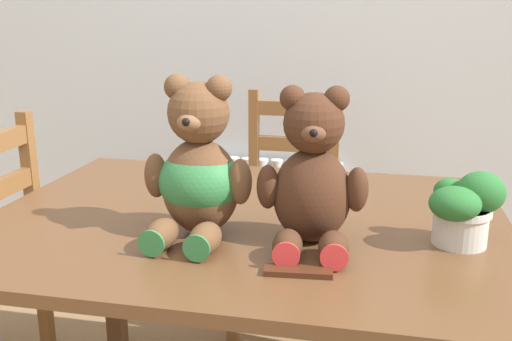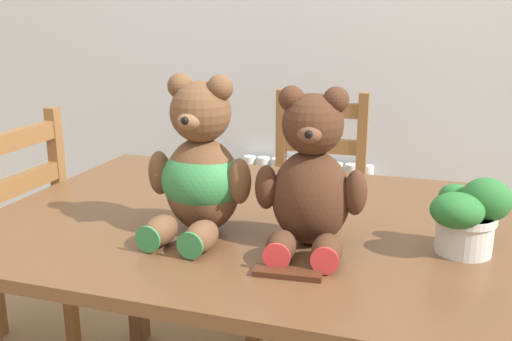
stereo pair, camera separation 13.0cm
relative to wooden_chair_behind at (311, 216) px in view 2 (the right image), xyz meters
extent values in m
cube|color=silver|center=(0.02, 0.46, 0.85)|extent=(8.00, 0.04, 2.60)
cylinder|color=silver|center=(-0.39, 0.39, -0.16)|extent=(0.06, 0.06, 0.58)
cylinder|color=silver|center=(-0.32, 0.39, -0.16)|extent=(0.06, 0.06, 0.58)
cylinder|color=silver|center=(-0.25, 0.39, -0.16)|extent=(0.06, 0.06, 0.58)
cylinder|color=silver|center=(-0.18, 0.39, -0.16)|extent=(0.06, 0.06, 0.58)
cylinder|color=silver|center=(-0.11, 0.39, -0.16)|extent=(0.06, 0.06, 0.58)
cylinder|color=silver|center=(-0.04, 0.39, -0.16)|extent=(0.06, 0.06, 0.58)
cylinder|color=silver|center=(0.03, 0.39, -0.16)|extent=(0.06, 0.06, 0.58)
cylinder|color=silver|center=(0.10, 0.39, -0.16)|extent=(0.06, 0.06, 0.58)
cylinder|color=silver|center=(0.17, 0.39, -0.16)|extent=(0.06, 0.06, 0.58)
cube|color=silver|center=(-0.11, 0.39, -0.43)|extent=(0.63, 0.10, 0.04)
cube|color=brown|center=(0.02, -0.83, 0.28)|extent=(1.33, 0.99, 0.03)
cube|color=brown|center=(-0.60, -0.38, -0.09)|extent=(0.06, 0.06, 0.71)
cube|color=brown|center=(0.63, -0.38, -0.09)|extent=(0.06, 0.06, 0.71)
cube|color=brown|center=(0.00, -0.05, -0.03)|extent=(0.38, 0.44, 0.03)
cube|color=brown|center=(0.17, -0.26, -0.25)|extent=(0.04, 0.04, 0.41)
cube|color=brown|center=(-0.17, -0.26, -0.25)|extent=(0.04, 0.04, 0.41)
cube|color=brown|center=(0.17, 0.15, 0.02)|extent=(0.04, 0.04, 0.94)
cube|color=brown|center=(-0.17, 0.15, 0.02)|extent=(0.04, 0.04, 0.94)
cube|color=brown|center=(0.00, 0.15, 0.42)|extent=(0.30, 0.03, 0.06)
cube|color=brown|center=(0.00, 0.15, 0.27)|extent=(0.30, 0.03, 0.06)
cube|color=brown|center=(-0.80, -0.52, 0.02)|extent=(0.04, 0.04, 0.94)
cube|color=brown|center=(-0.80, -0.72, 0.41)|extent=(0.03, 0.35, 0.06)
cube|color=brown|center=(-0.80, -0.72, 0.27)|extent=(0.03, 0.35, 0.06)
ellipsoid|color=brown|center=(-0.06, -0.96, 0.40)|extent=(0.19, 0.16, 0.23)
sphere|color=brown|center=(-0.06, -0.96, 0.58)|extent=(0.14, 0.14, 0.14)
sphere|color=brown|center=(-0.01, -0.96, 0.64)|extent=(0.06, 0.06, 0.06)
sphere|color=brown|center=(-0.11, -0.95, 0.64)|extent=(0.06, 0.06, 0.06)
ellipsoid|color=#8C5F3F|center=(-0.06, -1.01, 0.57)|extent=(0.06, 0.06, 0.04)
sphere|color=black|center=(-0.06, -1.04, 0.57)|extent=(0.02, 0.02, 0.02)
ellipsoid|color=brown|center=(0.04, -0.98, 0.43)|extent=(0.06, 0.06, 0.11)
ellipsoid|color=brown|center=(-0.17, -0.97, 0.43)|extent=(0.06, 0.06, 0.11)
ellipsoid|color=brown|center=(-0.02, -1.08, 0.32)|extent=(0.07, 0.12, 0.07)
cylinder|color=#337F42|center=(-0.02, -1.13, 0.32)|extent=(0.06, 0.01, 0.06)
ellipsoid|color=brown|center=(-0.12, -1.07, 0.32)|extent=(0.07, 0.12, 0.07)
cylinder|color=#337F42|center=(-0.12, -1.13, 0.32)|extent=(0.06, 0.01, 0.06)
ellipsoid|color=#337F42|center=(-0.06, -0.96, 0.42)|extent=(0.21, 0.18, 0.16)
ellipsoid|color=#472819|center=(0.20, -0.96, 0.40)|extent=(0.19, 0.17, 0.22)
sphere|color=#472819|center=(0.20, -0.96, 0.57)|extent=(0.14, 0.14, 0.14)
sphere|color=#472819|center=(0.25, -0.95, 0.62)|extent=(0.06, 0.06, 0.06)
sphere|color=#472819|center=(0.15, -0.96, 0.62)|extent=(0.06, 0.06, 0.06)
ellipsoid|color=brown|center=(0.21, -1.01, 0.56)|extent=(0.06, 0.06, 0.04)
sphere|color=black|center=(0.21, -1.03, 0.56)|extent=(0.02, 0.02, 0.02)
ellipsoid|color=#472819|center=(0.30, -0.97, 0.42)|extent=(0.06, 0.06, 0.10)
ellipsoid|color=#472819|center=(0.11, -0.99, 0.42)|extent=(0.06, 0.06, 0.10)
ellipsoid|color=#472819|center=(0.26, -1.06, 0.32)|extent=(0.08, 0.11, 0.06)
cylinder|color=red|center=(0.27, -1.12, 0.32)|extent=(0.06, 0.01, 0.06)
ellipsoid|color=#472819|center=(0.17, -1.07, 0.32)|extent=(0.08, 0.11, 0.06)
cylinder|color=red|center=(0.17, -1.13, 0.32)|extent=(0.06, 0.01, 0.06)
cylinder|color=beige|center=(0.53, -0.91, 0.33)|extent=(0.12, 0.12, 0.09)
cylinder|color=beige|center=(0.53, -0.91, 0.37)|extent=(0.13, 0.13, 0.02)
ellipsoid|color=#286B2D|center=(0.57, -0.90, 0.41)|extent=(0.11, 0.09, 0.09)
ellipsoid|color=#286B2D|center=(0.51, -0.87, 0.40)|extent=(0.07, 0.05, 0.06)
ellipsoid|color=#286B2D|center=(0.51, -0.94, 0.40)|extent=(0.11, 0.10, 0.08)
cube|color=#472314|center=(0.20, -1.14, 0.30)|extent=(0.14, 0.05, 0.01)
camera|label=1|loc=(0.33, -2.18, 0.80)|focal=40.00mm
camera|label=2|loc=(0.46, -2.15, 0.80)|focal=40.00mm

